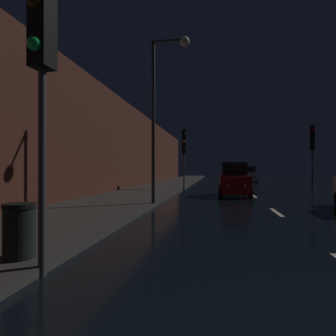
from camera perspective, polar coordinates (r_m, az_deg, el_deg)
The scene contains 11 objects.
ground at distance 26.80m, azimuth 14.22°, elevation -3.79°, with size 26.70×84.00×0.02m, color black.
sidewalk_left at distance 27.14m, azimuth -1.03°, elevation -3.58°, with size 4.40×84.00×0.15m, color #33302D.
building_facade_left at distance 24.40m, azimuth -8.56°, elevation 4.13°, with size 0.80×63.00×7.03m, color #472319.
lane_centerline at distance 19.36m, azimuth 16.11°, elevation -5.13°, with size 0.16×29.63×0.01m.
traffic_light_far_left at distance 23.76m, azimuth 3.09°, elevation 4.23°, with size 0.32×0.47×4.83m.
traffic_light_near_left at distance 5.40m, azimuth -23.20°, elevation 22.51°, with size 0.33×0.47×5.13m.
traffic_light_far_right at distance 24.81m, azimuth 26.06°, elevation 4.34°, with size 0.38×0.49×4.98m.
streetlamp_overhead at distance 13.48m, azimuth -0.93°, elevation 13.80°, with size 1.70×0.44×7.48m.
trash_bin_curbside at distance 5.74m, azimuth -26.74°, elevation -10.70°, with size 0.55×0.55×0.93m.
car_approaching_headlights at distance 18.96m, azimuth 12.61°, elevation -2.38°, with size 1.90×4.12×2.08m.
car_distant_taillights at distance 38.97m, azimuth 15.30°, elevation -1.31°, with size 1.84×3.98×2.00m.
Camera 1 is at (-2.27, -2.15, 1.67)m, focal length 31.63 mm.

